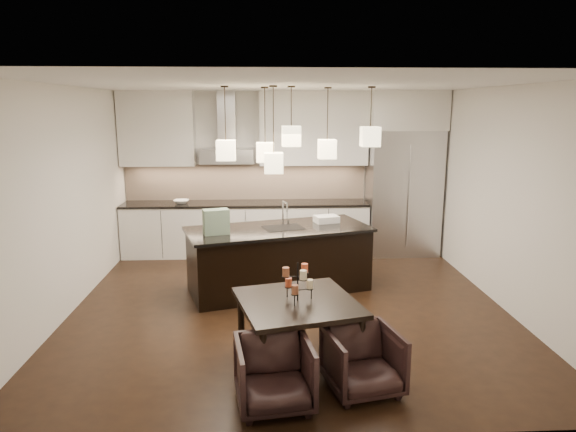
{
  "coord_description": "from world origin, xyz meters",
  "views": [
    {
      "loc": [
        -0.31,
        -6.3,
        2.54
      ],
      "look_at": [
        0.0,
        0.2,
        1.15
      ],
      "focal_mm": 32.0,
      "sensor_mm": 36.0,
      "label": 1
    }
  ],
  "objects_px": {
    "refrigerator": "(403,193)",
    "armchair_left": "(274,374)",
    "armchair_right": "(363,361)",
    "dining_table": "(298,332)",
    "island_body": "(279,260)"
  },
  "relations": [
    {
      "from": "refrigerator",
      "to": "armchair_left",
      "type": "distance_m",
      "value": 5.28
    },
    {
      "from": "armchair_right",
      "to": "refrigerator",
      "type": "bearing_deg",
      "value": 58.28
    },
    {
      "from": "refrigerator",
      "to": "armchair_left",
      "type": "relative_size",
      "value": 3.27
    },
    {
      "from": "refrigerator",
      "to": "dining_table",
      "type": "height_order",
      "value": "refrigerator"
    },
    {
      "from": "armchair_right",
      "to": "dining_table",
      "type": "bearing_deg",
      "value": 122.67
    },
    {
      "from": "island_body",
      "to": "armchair_left",
      "type": "height_order",
      "value": "island_body"
    },
    {
      "from": "refrigerator",
      "to": "island_body",
      "type": "distance_m",
      "value": 2.91
    },
    {
      "from": "refrigerator",
      "to": "armchair_right",
      "type": "bearing_deg",
      "value": -108.94
    },
    {
      "from": "island_body",
      "to": "armchair_right",
      "type": "height_order",
      "value": "island_body"
    },
    {
      "from": "refrigerator",
      "to": "island_body",
      "type": "height_order",
      "value": "refrigerator"
    },
    {
      "from": "island_body",
      "to": "armchair_right",
      "type": "distance_m",
      "value": 2.78
    },
    {
      "from": "dining_table",
      "to": "refrigerator",
      "type": "bearing_deg",
      "value": 47.76
    },
    {
      "from": "dining_table",
      "to": "armchair_right",
      "type": "distance_m",
      "value": 0.78
    },
    {
      "from": "refrigerator",
      "to": "armchair_right",
      "type": "height_order",
      "value": "refrigerator"
    },
    {
      "from": "island_body",
      "to": "armchair_left",
      "type": "bearing_deg",
      "value": -109.08
    }
  ]
}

